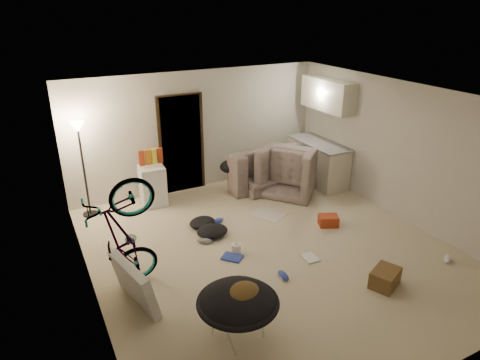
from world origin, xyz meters
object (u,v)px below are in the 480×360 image
kitchen_counter (318,163)px  mini_fridge (153,186)px  bicycle (125,259)px  saucer_chair (238,309)px  sofa (271,168)px  drink_case_a (385,278)px  drink_case_b (328,221)px  tv_box (134,284)px  juicer (236,248)px  floor_lamp (81,150)px  armchair (292,173)px

kitchen_counter → mini_fridge: size_ratio=1.88×
bicycle → saucer_chair: size_ratio=1.77×
kitchen_counter → bicycle: bearing=-158.0°
sofa → drink_case_a: 4.05m
drink_case_b → bicycle: bearing=-153.1°
kitchen_counter → tv_box: size_ratio=1.52×
bicycle → sofa: bearing=-54.3°
bicycle → mini_fridge: size_ratio=2.19×
sofa → bicycle: size_ratio=1.29×
bicycle → mini_fridge: (1.12, 2.47, -0.06)m
kitchen_counter → mini_fridge: (-3.61, 0.55, -0.04)m
juicer → saucer_chair: bearing=-116.2°
floor_lamp → juicer: size_ratio=8.15×
armchair → saucer_chair: bearing=99.6°
drink_case_a → juicer: (-1.50, 1.74, -0.04)m
bicycle → drink_case_a: (3.27, -1.65, -0.33)m
sofa → saucer_chair: size_ratio=2.28×
bicycle → kitchen_counter: bearing=-64.3°
sofa → bicycle: bicycle is taller
armchair → juicer: 2.82m
kitchen_counter → drink_case_b: 2.10m
saucer_chair → kitchen_counter: bearing=42.7°
sofa → mini_fridge: bearing=-5.0°
kitchen_counter → drink_case_a: kitchen_counter is taller
mini_fridge → juicer: 2.48m
juicer → sofa: bearing=48.4°
tv_box → bicycle: bearing=77.2°
floor_lamp → saucer_chair: (1.05, -4.15, -0.89)m
kitchen_counter → drink_case_a: size_ratio=3.36×
kitchen_counter → saucer_chair: kitchen_counter is taller
saucer_chair → juicer: (0.83, 1.68, -0.32)m
tv_box → drink_case_a: (3.27, -1.24, -0.20)m
juicer → mini_fridge: bearing=105.3°
sofa → drink_case_b: sofa is taller
kitchen_counter → sofa: 1.05m
sofa → mini_fridge: size_ratio=2.82×
armchair → drink_case_b: armchair is taller
tv_box → juicer: tv_box is taller
floor_lamp → bicycle: size_ratio=1.04×
tv_box → drink_case_a: bearing=-33.5°
floor_lamp → armchair: size_ratio=1.58×
tv_box → drink_case_a: 3.50m
mini_fridge → juicer: bearing=-71.1°
bicycle → mini_fridge: bearing=-20.7°
floor_lamp → kitchen_counter: bearing=-7.7°
mini_fridge → tv_box: mini_fridge is taller
floor_lamp → juicer: floor_lamp is taller
bicycle → juicer: bearing=-83.3°
sofa → bicycle: (-3.79, -2.37, 0.13)m
floor_lamp → tv_box: (0.10, -2.98, -0.98)m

